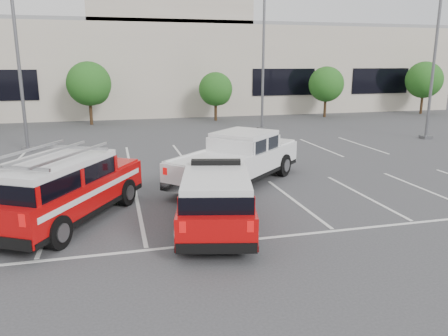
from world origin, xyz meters
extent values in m
plane|color=#39393C|center=(0.00, 0.00, 0.00)|extent=(120.00, 120.00, 0.00)
cube|color=silver|center=(0.00, 4.50, 0.01)|extent=(23.00, 15.00, 0.01)
cube|color=beige|center=(0.00, 32.00, 4.00)|extent=(60.00, 15.00, 8.00)
cube|color=gray|center=(0.00, 32.00, 8.15)|extent=(60.00, 15.00, 0.30)
cube|color=beige|center=(2.00, 30.50, 9.00)|extent=(14.00, 12.00, 2.00)
cylinder|color=#3F2B19|center=(-5.00, 22.00, 0.92)|extent=(0.24, 0.24, 1.84)
sphere|color=#155115|center=(-5.00, 22.00, 3.16)|extent=(3.37, 3.37, 3.37)
sphere|color=#155115|center=(-4.60, 22.20, 2.65)|extent=(2.24, 2.24, 2.24)
cylinder|color=#3F2B19|center=(5.00, 22.00, 0.76)|extent=(0.24, 0.24, 1.51)
sphere|color=#155115|center=(5.00, 22.00, 2.60)|extent=(2.77, 2.77, 2.77)
sphere|color=#155115|center=(5.40, 22.20, 2.18)|extent=(1.85, 1.85, 1.85)
cylinder|color=#3F2B19|center=(15.00, 22.00, 0.84)|extent=(0.24, 0.24, 1.67)
sphere|color=#155115|center=(15.00, 22.00, 2.88)|extent=(3.07, 3.07, 3.07)
sphere|color=#155115|center=(15.40, 22.20, 2.42)|extent=(2.05, 2.05, 2.05)
cylinder|color=#3F2B19|center=(25.00, 22.00, 0.92)|extent=(0.24, 0.24, 1.84)
sphere|color=#155115|center=(25.00, 22.00, 3.16)|extent=(3.37, 3.37, 3.37)
sphere|color=#155115|center=(25.40, 22.20, 2.65)|extent=(2.24, 2.24, 2.24)
cube|color=#59595E|center=(-8.00, 12.00, 0.10)|extent=(0.60, 0.60, 0.20)
cylinder|color=#59595E|center=(-8.00, 12.00, 5.00)|extent=(0.18, 0.18, 10.00)
cube|color=#59595E|center=(7.00, 16.00, 0.10)|extent=(0.60, 0.60, 0.20)
cylinder|color=#59595E|center=(7.00, 16.00, 5.00)|extent=(0.18, 0.18, 10.00)
cube|color=#59595E|center=(16.00, 10.00, 0.10)|extent=(0.60, 0.60, 0.20)
cylinder|color=#59595E|center=(16.00, 10.00, 5.00)|extent=(0.18, 0.18, 10.00)
cube|color=#AF0809|center=(-0.52, -1.49, 0.76)|extent=(3.19, 5.80, 0.84)
cube|color=black|center=(-0.63, -1.98, 1.40)|extent=(2.67, 4.21, 0.44)
cube|color=silver|center=(-0.63, -1.98, 1.70)|extent=(2.61, 4.12, 0.16)
cube|color=black|center=(-0.44, -1.14, 1.86)|extent=(1.50, 0.61, 0.15)
cube|color=silver|center=(1.33, 2.75, 0.87)|extent=(6.40, 6.23, 0.96)
cube|color=black|center=(1.77, 3.16, 1.60)|extent=(3.15, 3.15, 0.50)
cube|color=silver|center=(1.77, 3.16, 1.95)|extent=(3.09, 3.08, 0.18)
cube|color=#AF0809|center=(-4.92, -0.02, 0.87)|extent=(4.87, 6.19, 0.96)
cube|color=black|center=(-5.20, -0.51, 1.60)|extent=(3.81, 4.51, 0.50)
cube|color=silver|center=(-5.20, -0.51, 1.94)|extent=(3.73, 4.42, 0.18)
cube|color=#A5A5A8|center=(-5.20, -0.51, 2.26)|extent=(3.67, 4.20, 0.07)
camera|label=1|loc=(-3.35, -13.56, 4.77)|focal=35.00mm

